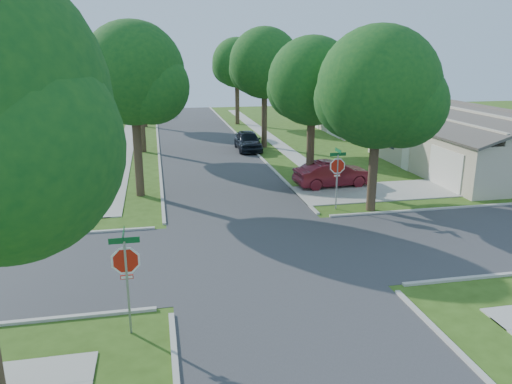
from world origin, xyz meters
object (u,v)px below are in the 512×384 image
object	(u,v)px
tree_e_near	(313,85)
car_curb_west	(159,109)
house_ne_near	(469,146)
tree_w_mid	(139,64)
car_driveway	(333,174)
tree_w_near	(134,78)
tree_w_far	(143,71)
house_ne_far	(359,113)
car_curb_east	(248,141)
stop_sign_sw	(126,265)
stop_sign_ne	(337,168)
tree_e_mid	(265,66)
tree_ne_corner	(379,93)
tree_e_far	(237,65)
house_nw_far	(19,117)

from	to	relation	value
tree_e_near	car_curb_west	bearing A→B (deg)	103.00
tree_e_near	house_ne_near	xyz separation A→B (m)	(11.24, 1.99, -4.13)
tree_w_mid	car_driveway	world-z (taller)	tree_w_mid
tree_w_near	tree_w_far	world-z (taller)	tree_w_near
house_ne_near	car_curb_west	size ratio (longest dim) A/B	2.98
house_ne_far	car_driveway	distance (m)	22.64
tree_w_near	car_driveway	world-z (taller)	tree_w_near
tree_w_near	car_curb_east	xyz separation A→B (m)	(7.84, 11.02, -5.36)
stop_sign_sw	stop_sign_ne	world-z (taller)	same
tree_w_near	tree_w_mid	bearing A→B (deg)	89.98
tree_e_mid	tree_w_near	bearing A→B (deg)	-128.08
tree_e_near	car_curb_west	size ratio (longest dim) A/B	1.81
tree_w_near	tree_ne_corner	distance (m)	12.02
tree_e_mid	car_curb_east	size ratio (longest dim) A/B	2.09
tree_w_far	tree_w_near	bearing A→B (deg)	-89.99
tree_e_near	house_ne_near	world-z (taller)	tree_e_near
car_curb_east	car_curb_west	size ratio (longest dim) A/B	0.97
stop_sign_sw	car_driveway	xyz separation A→B (m)	(10.70, 13.40, -1.30)
tree_w_far	tree_ne_corner	xyz separation A→B (m)	(11.01, -29.80, 0.09)
tree_w_mid	tree_w_far	world-z (taller)	tree_w_mid
tree_w_near	stop_sign_sw	bearing A→B (deg)	-90.23
house_ne_near	tree_ne_corner	bearing A→B (deg)	-144.82
house_ne_far	tree_w_mid	bearing A→B (deg)	-158.83
tree_e_mid	tree_e_far	size ratio (longest dim) A/B	1.06
stop_sign_ne	car_driveway	size ratio (longest dim) A/B	0.67
tree_w_near	stop_sign_ne	bearing A→B (deg)	-24.74
tree_e_mid	tree_w_far	world-z (taller)	tree_e_mid
tree_e_near	car_curb_east	xyz separation A→B (m)	(-1.55, 11.02, -4.89)
car_driveway	stop_sign_ne	bearing A→B (deg)	157.29
tree_e_near	tree_w_far	size ratio (longest dim) A/B	1.03
car_driveway	house_ne_near	bearing A→B (deg)	-81.76
tree_e_far	tree_w_far	size ratio (longest dim) A/B	1.09
house_ne_far	house_nw_far	bearing A→B (deg)	174.64
car_driveway	car_curb_west	xyz separation A→B (m)	(-9.20, 34.74, -0.06)
house_ne_near	car_driveway	xyz separation A→B (m)	(-9.99, -2.30, -0.79)
stop_sign_sw	tree_w_mid	world-z (taller)	tree_w_mid
stop_sign_sw	tree_ne_corner	size ratio (longest dim) A/B	0.34
car_curb_east	tree_e_mid	bearing A→B (deg)	33.85
car_curb_east	tree_e_far	bearing A→B (deg)	85.35
tree_w_far	tree_ne_corner	world-z (taller)	tree_ne_corner
stop_sign_ne	car_curb_west	size ratio (longest dim) A/B	0.65
car_curb_east	car_driveway	bearing A→B (deg)	-74.42
tree_e_near	stop_sign_sw	bearing A→B (deg)	-124.59
stop_sign_sw	car_curb_east	bearing A→B (deg)	72.28
stop_sign_sw	tree_w_far	world-z (taller)	tree_w_far
tree_w_far	car_driveway	xyz separation A→B (m)	(10.65, -25.31, -4.78)
car_driveway	car_curb_east	xyz separation A→B (m)	(-2.80, 11.33, 0.02)
car_driveway	tree_e_far	bearing A→B (deg)	-1.88
stop_sign_ne	tree_w_near	size ratio (longest dim) A/B	0.33
stop_sign_ne	tree_ne_corner	world-z (taller)	tree_ne_corner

